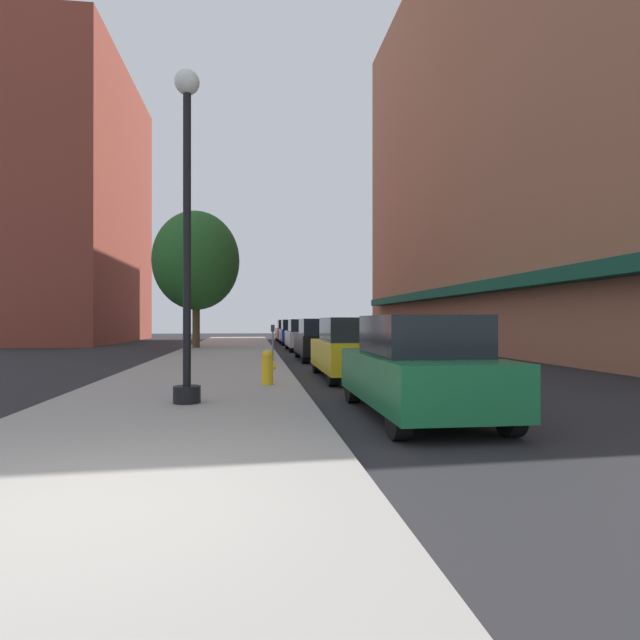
{
  "coord_description": "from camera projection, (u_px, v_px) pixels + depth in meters",
  "views": [
    {
      "loc": [
        1.32,
        -4.34,
        1.57
      ],
      "look_at": [
        4.22,
        18.41,
        1.61
      ],
      "focal_mm": 29.54,
      "sensor_mm": 36.0,
      "label": 1
    }
  ],
  "objects": [
    {
      "name": "ground_plane",
      "position": [
        316.0,
        358.0,
        22.5
      ],
      "size": [
        90.0,
        90.0,
        0.0
      ],
      "primitive_type": "plane",
      "color": "#232326"
    },
    {
      "name": "sidewalk_slab",
      "position": [
        223.0,
        355.0,
        22.99
      ],
      "size": [
        4.8,
        50.0,
        0.12
      ],
      "primitive_type": "cube",
      "color": "gray",
      "rests_on": "ground"
    },
    {
      "name": "building_right_brick",
      "position": [
        513.0,
        118.0,
        27.88
      ],
      "size": [
        6.8,
        40.0,
        24.78
      ],
      "color": "#9E6047",
      "rests_on": "ground"
    },
    {
      "name": "building_far_background",
      "position": [
        88.0,
        207.0,
        39.46
      ],
      "size": [
        6.8,
        18.0,
        20.35
      ],
      "color": "brown",
      "rests_on": "ground"
    },
    {
      "name": "lamppost",
      "position": [
        187.0,
        229.0,
        9.29
      ],
      "size": [
        0.48,
        0.48,
        5.9
      ],
      "color": "black",
      "rests_on": "sidewalk_slab"
    },
    {
      "name": "fire_hydrant",
      "position": [
        268.0,
        367.0,
        12.01
      ],
      "size": [
        0.33,
        0.26,
        0.79
      ],
      "color": "gold",
      "rests_on": "sidewalk_slab"
    },
    {
      "name": "parking_meter_near",
      "position": [
        273.0,
        338.0,
        19.59
      ],
      "size": [
        0.14,
        0.09,
        1.31
      ],
      "color": "slate",
      "rests_on": "sidewalk_slab"
    },
    {
      "name": "tree_near",
      "position": [
        196.0,
        261.0,
        28.64
      ],
      "size": [
        4.68,
        4.68,
        7.44
      ],
      "color": "#4C3823",
      "rests_on": "sidewalk_slab"
    },
    {
      "name": "car_green",
      "position": [
        419.0,
        368.0,
        8.58
      ],
      "size": [
        1.8,
        4.3,
        1.66
      ],
      "rotation": [
        0.0,
        0.0,
        -0.01
      ],
      "color": "black",
      "rests_on": "ground"
    },
    {
      "name": "car_yellow",
      "position": [
        352.0,
        349.0,
        14.27
      ],
      "size": [
        1.8,
        4.3,
        1.66
      ],
      "rotation": [
        0.0,
        0.0,
        -0.03
      ],
      "color": "black",
      "rests_on": "ground"
    },
    {
      "name": "car_black",
      "position": [
        320.0,
        340.0,
        21.09
      ],
      "size": [
        1.8,
        4.3,
        1.66
      ],
      "rotation": [
        0.0,
        0.0,
        0.02
      ],
      "color": "black",
      "rests_on": "ground"
    },
    {
      "name": "car_silver",
      "position": [
        304.0,
        335.0,
        27.74
      ],
      "size": [
        1.8,
        4.3,
        1.66
      ],
      "rotation": [
        0.0,
        0.0,
        -0.02
      ],
      "color": "black",
      "rests_on": "ground"
    },
    {
      "name": "car_blue",
      "position": [
        294.0,
        332.0,
        34.82
      ],
      "size": [
        1.8,
        4.3,
        1.66
      ],
      "rotation": [
        0.0,
        0.0,
        -0.02
      ],
      "color": "black",
      "rests_on": "ground"
    },
    {
      "name": "car_red",
      "position": [
        288.0,
        331.0,
        40.59
      ],
      "size": [
        1.8,
        4.3,
        1.66
      ],
      "rotation": [
        0.0,
        0.0,
        0.0
      ],
      "color": "black",
      "rests_on": "ground"
    }
  ]
}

